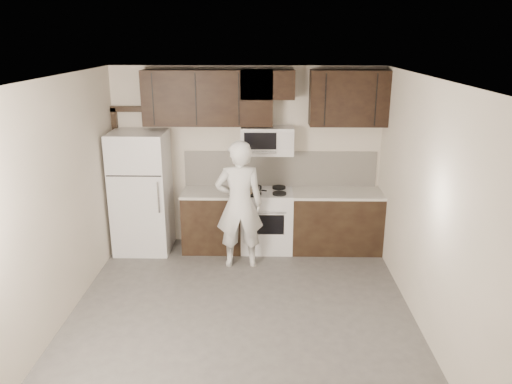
{
  "coord_description": "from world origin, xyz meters",
  "views": [
    {
      "loc": [
        0.27,
        -5.09,
        3.11
      ],
      "look_at": [
        0.16,
        0.9,
        1.23
      ],
      "focal_mm": 35.0,
      "sensor_mm": 36.0,
      "label": 1
    }
  ],
  "objects_px": {
    "microwave": "(267,140)",
    "person": "(239,205)",
    "stove": "(267,220)",
    "refrigerator": "(142,192)"
  },
  "relations": [
    {
      "from": "refrigerator",
      "to": "person",
      "type": "bearing_deg",
      "value": -19.78
    },
    {
      "from": "refrigerator",
      "to": "stove",
      "type": "bearing_deg",
      "value": 1.51
    },
    {
      "from": "microwave",
      "to": "person",
      "type": "relative_size",
      "value": 0.42
    },
    {
      "from": "microwave",
      "to": "refrigerator",
      "type": "distance_m",
      "value": 2.0
    },
    {
      "from": "refrigerator",
      "to": "person",
      "type": "distance_m",
      "value": 1.56
    },
    {
      "from": "stove",
      "to": "refrigerator",
      "type": "height_order",
      "value": "refrigerator"
    },
    {
      "from": "stove",
      "to": "refrigerator",
      "type": "xyz_separation_m",
      "value": [
        -1.85,
        -0.05,
        0.44
      ]
    },
    {
      "from": "microwave",
      "to": "person",
      "type": "xyz_separation_m",
      "value": [
        -0.38,
        -0.7,
        -0.75
      ]
    },
    {
      "from": "stove",
      "to": "refrigerator",
      "type": "distance_m",
      "value": 1.9
    },
    {
      "from": "refrigerator",
      "to": "microwave",
      "type": "bearing_deg",
      "value": 5.15
    }
  ]
}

